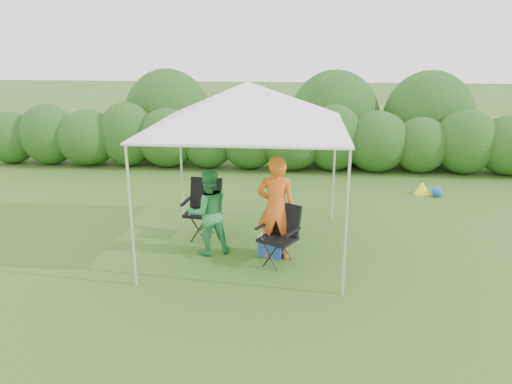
# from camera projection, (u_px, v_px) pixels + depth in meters

# --- Properties ---
(ground) EXTENTS (70.00, 70.00, 0.00)m
(ground) POSITION_uv_depth(u_px,v_px,m) (245.00, 260.00, 8.16)
(ground) COLOR #3E6720
(hedge) EXTENTS (16.47, 1.53, 1.80)m
(hedge) POSITION_uv_depth(u_px,v_px,m) (274.00, 140.00, 13.61)
(hedge) COLOR #27541A
(hedge) RESTS_ON ground
(canopy) EXTENTS (3.10, 3.10, 2.83)m
(canopy) POSITION_uv_depth(u_px,v_px,m) (248.00, 105.00, 7.91)
(canopy) COLOR silver
(canopy) RESTS_ON ground
(chair_right) EXTENTS (0.74, 0.72, 0.95)m
(chair_right) POSITION_uv_depth(u_px,v_px,m) (281.00, 230.00, 7.95)
(chair_right) COLOR black
(chair_right) RESTS_ON ground
(chair_left) EXTENTS (0.70, 0.65, 1.05)m
(chair_left) POSITION_uv_depth(u_px,v_px,m) (204.00, 204.00, 9.03)
(chair_left) COLOR black
(chair_left) RESTS_ON ground
(man) EXTENTS (0.63, 0.41, 1.72)m
(man) POSITION_uv_depth(u_px,v_px,m) (276.00, 208.00, 8.03)
(man) COLOR orange
(man) RESTS_ON ground
(woman) EXTENTS (0.87, 0.78, 1.45)m
(woman) POSITION_uv_depth(u_px,v_px,m) (208.00, 212.00, 8.23)
(woman) COLOR #2D8A46
(woman) RESTS_ON ground
(cooler) EXTENTS (0.48, 0.40, 0.35)m
(cooler) POSITION_uv_depth(u_px,v_px,m) (272.00, 245.00, 8.30)
(cooler) COLOR #2344A0
(cooler) RESTS_ON ground
(bottle) EXTENTS (0.06, 0.06, 0.22)m
(bottle) POSITION_uv_depth(u_px,v_px,m) (275.00, 230.00, 8.17)
(bottle) COLOR #592D0C
(bottle) RESTS_ON cooler
(lawn_toy) EXTENTS (0.59, 0.49, 0.30)m
(lawn_toy) POSITION_uv_depth(u_px,v_px,m) (426.00, 189.00, 11.54)
(lawn_toy) COLOR yellow
(lawn_toy) RESTS_ON ground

